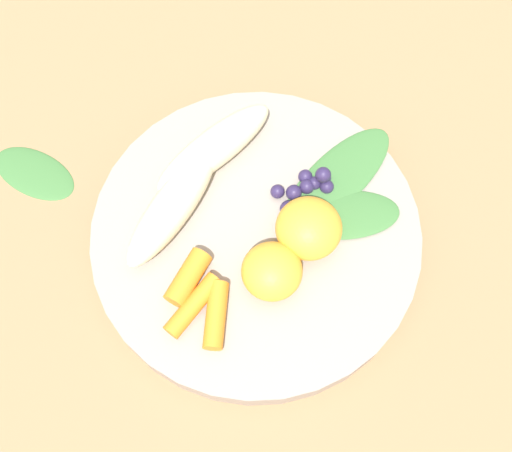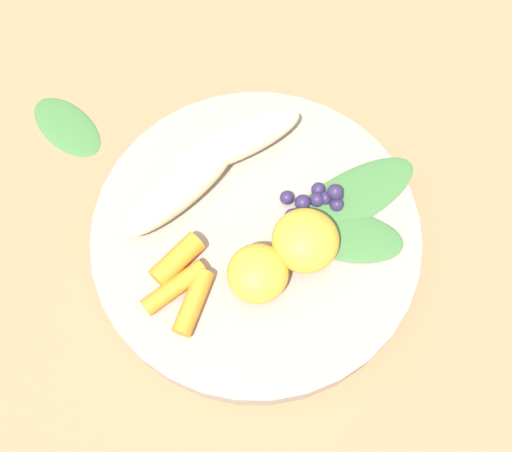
{
  "view_description": "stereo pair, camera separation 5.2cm",
  "coord_description": "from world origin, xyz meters",
  "px_view_note": "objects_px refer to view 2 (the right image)",
  "views": [
    {
      "loc": [
        0.16,
        0.12,
        0.52
      ],
      "look_at": [
        0.0,
        0.0,
        0.04
      ],
      "focal_mm": 44.22,
      "sensor_mm": 36.0,
      "label": 1
    },
    {
      "loc": [
        0.13,
        0.16,
        0.52
      ],
      "look_at": [
        0.0,
        0.0,
        0.04
      ],
      "focal_mm": 44.22,
      "sensor_mm": 36.0,
      "label": 2
    }
  ],
  "objects_px": {
    "bowl": "(256,237)",
    "orange_segment_near": "(305,240)",
    "kale_leaf_stray": "(66,126)",
    "banana_peeled_left": "(181,187)",
    "banana_peeled_right": "(236,141)"
  },
  "relations": [
    {
      "from": "banana_peeled_left",
      "to": "banana_peeled_right",
      "type": "distance_m",
      "value": 0.06
    },
    {
      "from": "kale_leaf_stray",
      "to": "bowl",
      "type": "bearing_deg",
      "value": -169.41
    },
    {
      "from": "orange_segment_near",
      "to": "kale_leaf_stray",
      "type": "bearing_deg",
      "value": -70.4
    },
    {
      "from": "kale_leaf_stray",
      "to": "banana_peeled_right",
      "type": "bearing_deg",
      "value": -150.41
    },
    {
      "from": "bowl",
      "to": "orange_segment_near",
      "type": "distance_m",
      "value": 0.06
    },
    {
      "from": "orange_segment_near",
      "to": "banana_peeled_left",
      "type": "bearing_deg",
      "value": -64.4
    },
    {
      "from": "banana_peeled_right",
      "to": "kale_leaf_stray",
      "type": "height_order",
      "value": "banana_peeled_right"
    },
    {
      "from": "bowl",
      "to": "kale_leaf_stray",
      "type": "xyz_separation_m",
      "value": [
        0.07,
        -0.21,
        -0.01
      ]
    },
    {
      "from": "orange_segment_near",
      "to": "banana_peeled_right",
      "type": "bearing_deg",
      "value": -97.74
    },
    {
      "from": "kale_leaf_stray",
      "to": "banana_peeled_left",
      "type": "bearing_deg",
      "value": -172.39
    },
    {
      "from": "banana_peeled_right",
      "to": "kale_leaf_stray",
      "type": "bearing_deg",
      "value": -41.79
    },
    {
      "from": "banana_peeled_left",
      "to": "kale_leaf_stray",
      "type": "xyz_separation_m",
      "value": [
        0.04,
        -0.14,
        -0.04
      ]
    },
    {
      "from": "banana_peeled_left",
      "to": "kale_leaf_stray",
      "type": "bearing_deg",
      "value": -80.79
    },
    {
      "from": "banana_peeled_left",
      "to": "orange_segment_near",
      "type": "relative_size",
      "value": 2.27
    },
    {
      "from": "bowl",
      "to": "orange_segment_near",
      "type": "bearing_deg",
      "value": 118.07
    }
  ]
}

